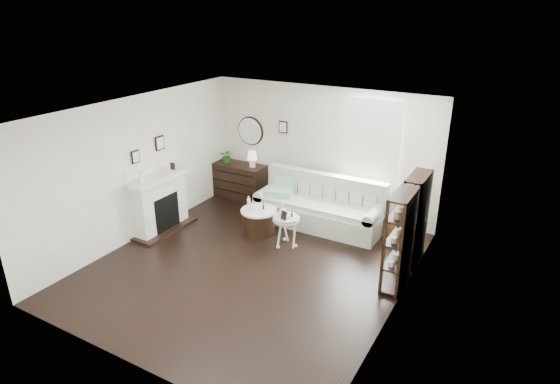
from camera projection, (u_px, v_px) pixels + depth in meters
The scene contains 18 objects.
room at pixel (354, 145), 9.35m from camera, with size 5.50×5.50×5.50m.
fireplace at pixel (160, 205), 9.21m from camera, with size 0.50×1.40×1.84m.
shelf_unit_far at pixel (414, 219), 7.99m from camera, with size 0.30×0.80×1.60m.
shelf_unit_near at pixel (399, 240), 7.26m from camera, with size 0.30×0.80×1.60m.
sofa at pixel (319, 209), 9.52m from camera, with size 2.60×0.90×1.01m.
quilt at pixel (280, 192), 9.71m from camera, with size 0.55×0.45×0.14m, color #24866A.
suitcase at pixel (385, 226), 9.15m from camera, with size 0.55×0.18×0.36m, color brown.
dresser at pixel (240, 181), 10.82m from camera, with size 1.22×0.52×0.81m.
table_lamp at pixel (252, 159), 10.44m from camera, with size 0.23×0.23×0.37m, color beige, non-canonical shape.
potted_plant at pixel (227, 156), 10.70m from camera, with size 0.29×0.26×0.33m, color #215618.
drum_table at pixel (259, 221), 9.19m from camera, with size 0.70×0.70×0.49m.
pedestal_table at pixel (286, 219), 8.57m from camera, with size 0.50×0.50×0.60m.
eiffel_drum at pixel (263, 206), 9.07m from camera, with size 0.10×0.10×0.18m, color black, non-canonical shape.
bottle_drum at pixel (249, 203), 9.07m from camera, with size 0.07×0.07×0.28m, color silver.
card_frame_drum at pixel (252, 208), 8.95m from camera, with size 0.14×0.01×0.18m, color white.
eiffel_ped at pixel (292, 213), 8.50m from camera, with size 0.09×0.09×0.16m, color black, non-canonical shape.
flask_ped at pixel (283, 209), 8.56m from camera, with size 0.14×0.14×0.26m, color silver, non-canonical shape.
card_frame_ped at pixel (284, 215), 8.41m from camera, with size 0.12×0.01×0.16m, color black.
Camera 1 is at (3.90, -5.88, 4.22)m, focal length 30.00 mm.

